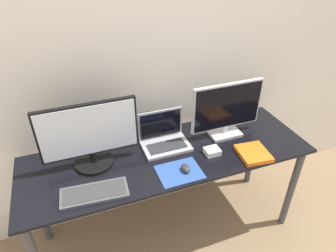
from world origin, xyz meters
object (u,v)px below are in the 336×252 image
at_px(monitor_right, 227,110).
at_px(book, 253,153).
at_px(laptop, 164,137).
at_px(power_brick, 212,151).
at_px(mouse, 185,168).
at_px(monitor_left, 90,136).
at_px(keyboard, 95,193).

height_order(monitor_right, book, monitor_right).
bearing_deg(laptop, power_brick, -39.67).
height_order(monitor_right, mouse, monitor_right).
xyz_separation_m(laptop, power_brick, (0.25, -0.21, -0.04)).
distance_m(monitor_left, keyboard, 0.32).
bearing_deg(monitor_left, book, -15.92).
relative_size(monitor_right, book, 2.29).
height_order(keyboard, mouse, mouse).
relative_size(monitor_right, mouse, 6.70).
relative_size(monitor_left, mouse, 7.62).
xyz_separation_m(book, power_brick, (-0.23, 0.10, 0.00)).
distance_m(laptop, mouse, 0.30).
bearing_deg(keyboard, monitor_left, 81.52).
xyz_separation_m(monitor_right, book, (0.06, -0.27, -0.18)).
relative_size(monitor_left, monitor_right, 1.14).
bearing_deg(keyboard, mouse, -0.41).
xyz_separation_m(monitor_right, mouse, (-0.40, -0.26, -0.17)).
distance_m(keyboard, power_brick, 0.75).
xyz_separation_m(monitor_left, keyboard, (-0.04, -0.25, -0.20)).
bearing_deg(monitor_right, power_brick, -137.03).
height_order(monitor_right, keyboard, monitor_right).
distance_m(monitor_left, laptop, 0.49).
bearing_deg(laptop, book, -32.68).
height_order(mouse, book, mouse).
height_order(monitor_left, book, monitor_left).
bearing_deg(laptop, mouse, -84.92).
relative_size(laptop, power_brick, 3.25).
xyz_separation_m(keyboard, power_brick, (0.75, 0.09, 0.01)).
relative_size(monitor_left, keyboard, 1.52).
relative_size(mouse, book, 0.34).
bearing_deg(monitor_right, laptop, 174.57).
relative_size(keyboard, power_brick, 3.95).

